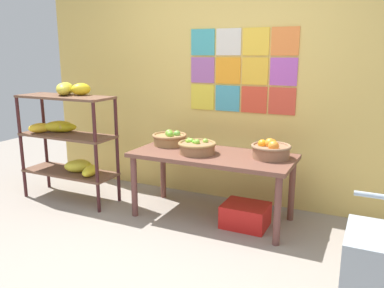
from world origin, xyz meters
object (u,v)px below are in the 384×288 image
object	(u,v)px
display_table	(212,161)
fruit_basket_centre	(197,147)
banana_shelf_unit	(68,133)
produce_crate_under_table	(245,215)
fruit_basket_back_left	(170,138)
fruit_basket_left	(271,150)

from	to	relation	value
display_table	fruit_basket_centre	distance (m)	0.20
banana_shelf_unit	produce_crate_under_table	xyz separation A→B (m)	(1.97, 0.13, -0.63)
produce_crate_under_table	display_table	bearing A→B (deg)	173.27
fruit_basket_back_left	produce_crate_under_table	distance (m)	1.11
fruit_basket_back_left	banana_shelf_unit	bearing A→B (deg)	-163.26
display_table	fruit_basket_back_left	xyz separation A→B (m)	(-0.54, 0.15, 0.14)
fruit_basket_back_left	produce_crate_under_table	xyz separation A→B (m)	(0.90, -0.19, -0.61)
fruit_basket_centre	fruit_basket_left	world-z (taller)	fruit_basket_left
banana_shelf_unit	fruit_basket_left	bearing A→B (deg)	6.81
fruit_basket_left	produce_crate_under_table	xyz separation A→B (m)	(-0.18, -0.13, -0.62)
banana_shelf_unit	fruit_basket_centre	xyz separation A→B (m)	(1.48, 0.12, -0.03)
fruit_basket_centre	fruit_basket_left	size ratio (longest dim) A/B	1.01
display_table	fruit_basket_left	size ratio (longest dim) A/B	4.26
fruit_basket_left	fruit_basket_back_left	size ratio (longest dim) A/B	1.00
fruit_basket_left	fruit_basket_back_left	bearing A→B (deg)	176.54
display_table	fruit_basket_left	world-z (taller)	fruit_basket_left
fruit_basket_centre	fruit_basket_left	xyz separation A→B (m)	(0.68, 0.13, 0.02)
banana_shelf_unit	display_table	distance (m)	1.63
fruit_basket_left	produce_crate_under_table	size ratio (longest dim) A/B	0.88
display_table	fruit_basket_left	distance (m)	0.56
produce_crate_under_table	fruit_basket_back_left	bearing A→B (deg)	167.94
fruit_basket_centre	fruit_basket_back_left	world-z (taller)	fruit_basket_back_left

